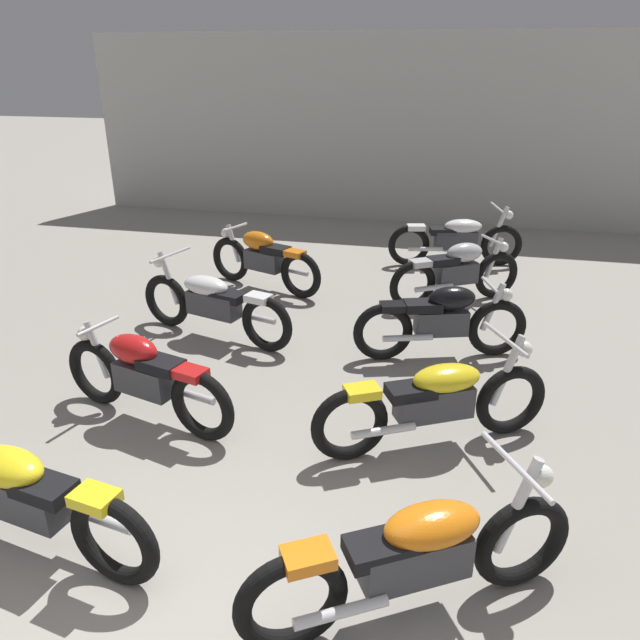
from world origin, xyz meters
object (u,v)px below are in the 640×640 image
at_px(motorcycle_right_row_2, 442,320).
at_px(motorcycle_right_row_3, 457,271).
at_px(motorcycle_right_row_1, 436,400).
at_px(motorcycle_left_row_1, 144,376).
at_px(motorcycle_right_row_4, 457,238).
at_px(motorcycle_right_row_0, 417,555).
at_px(motorcycle_left_row_2, 213,302).
at_px(motorcycle_left_row_0, 21,494).
at_px(motorcycle_left_row_3, 263,259).

height_order(motorcycle_right_row_2, motorcycle_right_row_3, same).
bearing_deg(motorcycle_right_row_1, motorcycle_left_row_1, -176.10).
bearing_deg(motorcycle_left_row_1, motorcycle_right_row_4, 63.13).
height_order(motorcycle_right_row_0, motorcycle_right_row_4, same).
height_order(motorcycle_right_row_2, motorcycle_right_row_4, motorcycle_right_row_4).
relative_size(motorcycle_left_row_2, motorcycle_right_row_2, 1.11).
bearing_deg(motorcycle_right_row_1, motorcycle_right_row_0, -90.57).
xyz_separation_m(motorcycle_left_row_0, motorcycle_left_row_1, (0.02, 1.66, 0.01)).
height_order(motorcycle_left_row_1, motorcycle_right_row_2, same).
height_order(motorcycle_left_row_2, motorcycle_right_row_0, same).
bearing_deg(motorcycle_right_row_4, motorcycle_left_row_1, -116.87).
relative_size(motorcycle_left_row_0, motorcycle_left_row_1, 1.12).
xyz_separation_m(motorcycle_left_row_1, motorcycle_right_row_1, (2.62, 0.18, -0.01)).
bearing_deg(motorcycle_right_row_2, motorcycle_right_row_4, 88.50).
height_order(motorcycle_left_row_0, motorcycle_right_row_4, same).
relative_size(motorcycle_left_row_0, motorcycle_left_row_2, 1.02).
height_order(motorcycle_left_row_2, motorcycle_right_row_4, same).
distance_m(motorcycle_left_row_2, motorcycle_right_row_2, 2.69).
distance_m(motorcycle_right_row_2, motorcycle_right_row_4, 3.41).
height_order(motorcycle_left_row_0, motorcycle_right_row_2, motorcycle_left_row_0).
height_order(motorcycle_right_row_1, motorcycle_right_row_3, motorcycle_right_row_1).
xyz_separation_m(motorcycle_right_row_0, motorcycle_right_row_4, (0.09, 6.93, 0.00)).
xyz_separation_m(motorcycle_left_row_0, motorcycle_right_row_3, (2.75, 5.30, 0.01)).
distance_m(motorcycle_right_row_1, motorcycle_right_row_4, 5.14).
relative_size(motorcycle_left_row_0, motorcycle_right_row_3, 1.24).
bearing_deg(motorcycle_right_row_3, motorcycle_left_row_1, -126.87).
bearing_deg(motorcycle_right_row_0, motorcycle_left_row_3, 116.67).
relative_size(motorcycle_left_row_2, motorcycle_left_row_3, 1.13).
xyz_separation_m(motorcycle_left_row_0, motorcycle_right_row_1, (2.64, 1.84, 0.00)).
relative_size(motorcycle_right_row_0, motorcycle_right_row_2, 1.01).
relative_size(motorcycle_left_row_3, motorcycle_right_row_0, 0.98).
distance_m(motorcycle_right_row_1, motorcycle_right_row_3, 3.47).
height_order(motorcycle_left_row_1, motorcycle_right_row_1, motorcycle_right_row_1).
bearing_deg(motorcycle_left_row_1, motorcycle_right_row_0, -31.78).
xyz_separation_m(motorcycle_left_row_0, motorcycle_left_row_2, (-0.06, 3.51, 0.00)).
relative_size(motorcycle_left_row_0, motorcycle_left_row_3, 1.15).
bearing_deg(motorcycle_left_row_3, motorcycle_right_row_1, -52.36).
bearing_deg(motorcycle_left_row_2, motorcycle_right_row_3, 32.56).
xyz_separation_m(motorcycle_left_row_0, motorcycle_left_row_3, (0.01, 5.25, 0.01)).
bearing_deg(motorcycle_right_row_0, motorcycle_right_row_2, 89.97).
relative_size(motorcycle_left_row_0, motorcycle_right_row_4, 1.01).
bearing_deg(motorcycle_right_row_0, motorcycle_right_row_1, 89.43).
relative_size(motorcycle_left_row_1, motorcycle_right_row_4, 0.90).
distance_m(motorcycle_left_row_1, motorcycle_right_row_0, 3.06).
bearing_deg(motorcycle_left_row_1, motorcycle_left_row_2, 92.50).
bearing_deg(motorcycle_right_row_4, motorcycle_right_row_1, -90.82).
relative_size(motorcycle_left_row_2, motorcycle_right_row_0, 1.10).
relative_size(motorcycle_left_row_0, motorcycle_right_row_0, 1.12).
bearing_deg(motorcycle_left_row_3, motorcycle_right_row_2, -32.69).
bearing_deg(motorcycle_right_row_3, motorcycle_right_row_4, 91.30).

